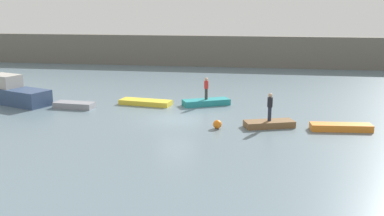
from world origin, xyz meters
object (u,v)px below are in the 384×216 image
object	(u,v)px
motorboat	(11,93)
rowboat_brown	(269,124)
mooring_buoy	(217,124)
rowboat_yellow	(146,102)
rowboat_teal	(206,102)
person_red_shirt	(206,87)
person_dark_shirt	(270,105)
rowboat_grey	(74,105)
rowboat_orange	(341,127)

from	to	relation	value
motorboat	rowboat_brown	bearing A→B (deg)	-11.09
mooring_buoy	rowboat_brown	bearing A→B (deg)	15.34
rowboat_yellow	mooring_buoy	world-z (taller)	mooring_buoy
rowboat_brown	mooring_buoy	bearing A→B (deg)	175.93
mooring_buoy	rowboat_teal	bearing A→B (deg)	103.42
rowboat_yellow	person_red_shirt	xyz separation A→B (m)	(4.53, 0.53, 1.19)
person_red_shirt	person_dark_shirt	bearing A→B (deg)	-49.62
motorboat	rowboat_brown	distance (m)	19.79
motorboat	person_red_shirt	bearing A→B (deg)	6.20
person_red_shirt	rowboat_brown	bearing A→B (deg)	-49.62
rowboat_grey	rowboat_brown	bearing A→B (deg)	-7.85
motorboat	mooring_buoy	xyz separation A→B (m)	(16.30, -4.66, -0.54)
rowboat_brown	person_dark_shirt	xyz separation A→B (m)	(-0.00, 0.00, 1.16)
motorboat	rowboat_orange	size ratio (longest dim) A/B	1.86
rowboat_yellow	rowboat_orange	world-z (taller)	rowboat_orange
rowboat_orange	person_red_shirt	distance (m)	10.47
rowboat_teal	person_red_shirt	distance (m)	1.15
rowboat_brown	person_red_shirt	size ratio (longest dim) A/B	1.84
motorboat	rowboat_orange	bearing A→B (deg)	-9.38
rowboat_brown	person_red_shirt	distance (m)	7.20
rowboat_yellow	mooring_buoy	bearing A→B (deg)	-35.48
person_red_shirt	rowboat_yellow	bearing A→B (deg)	-173.32
rowboat_grey	rowboat_yellow	world-z (taller)	rowboat_grey
rowboat_grey	rowboat_teal	size ratio (longest dim) A/B	0.83
rowboat_brown	person_dark_shirt	world-z (taller)	person_dark_shirt
mooring_buoy	motorboat	bearing A→B (deg)	164.05
motorboat	person_dark_shirt	size ratio (longest dim) A/B	3.87
rowboat_brown	rowboat_orange	distance (m)	4.22
rowboat_grey	rowboat_brown	world-z (taller)	rowboat_grey
rowboat_grey	person_dark_shirt	xyz separation A→B (m)	(13.98, -2.97, 1.14)
person_dark_shirt	mooring_buoy	world-z (taller)	person_dark_shirt
rowboat_teal	person_dark_shirt	distance (m)	7.20
rowboat_orange	rowboat_brown	bearing A→B (deg)	173.37
rowboat_grey	mooring_buoy	size ratio (longest dim) A/B	5.51
motorboat	rowboat_teal	xyz separation A→B (m)	(14.80, 1.61, -0.58)
rowboat_grey	mooring_buoy	distance (m)	11.53
motorboat	person_dark_shirt	bearing A→B (deg)	-11.09
rowboat_orange	rowboat_teal	bearing A→B (deg)	142.70
person_dark_shirt	person_red_shirt	bearing A→B (deg)	130.38
rowboat_yellow	rowboat_orange	distance (m)	14.25
rowboat_grey	rowboat_teal	distance (m)	9.69
mooring_buoy	person_red_shirt	bearing A→B (deg)	103.42
motorboat	person_red_shirt	size ratio (longest dim) A/B	4.04
motorboat	rowboat_teal	size ratio (longest dim) A/B	1.90
rowboat_yellow	person_red_shirt	distance (m)	4.72
rowboat_grey	mooring_buoy	bearing A→B (deg)	-15.23
person_red_shirt	mooring_buoy	world-z (taller)	person_red_shirt
rowboat_grey	motorboat	bearing A→B (deg)	175.44
rowboat_yellow	person_dark_shirt	distance (m)	10.43
rowboat_orange	motorboat	bearing A→B (deg)	165.31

